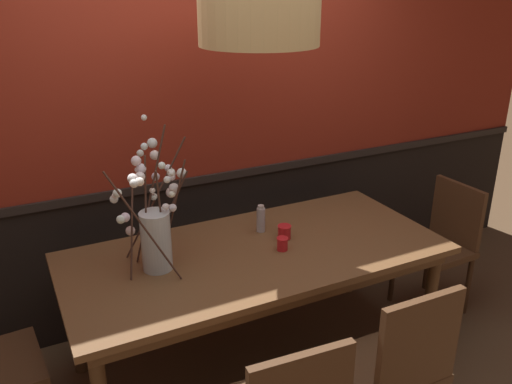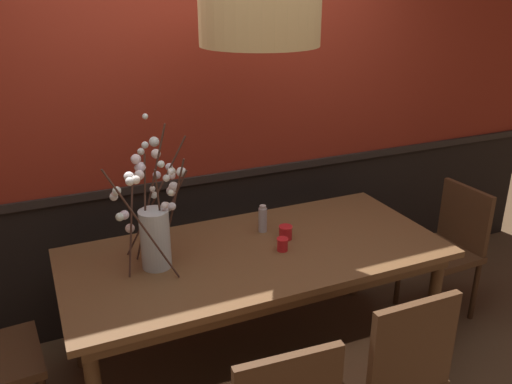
# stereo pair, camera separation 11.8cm
# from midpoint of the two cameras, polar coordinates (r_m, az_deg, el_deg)

# --- Properties ---
(ground_plane) EXTENTS (24.00, 24.00, 0.00)m
(ground_plane) POSITION_cam_midpoint_polar(r_m,az_deg,el_deg) (3.38, 1.05, -17.73)
(ground_plane) COLOR brown
(back_wall) EXTENTS (5.60, 0.14, 2.69)m
(back_wall) POSITION_cam_midpoint_polar(r_m,az_deg,el_deg) (3.43, -4.33, 7.93)
(back_wall) COLOR black
(back_wall) RESTS_ON ground
(dining_table) EXTENTS (2.11, 0.97, 0.76)m
(dining_table) POSITION_cam_midpoint_polar(r_m,az_deg,el_deg) (3.00, 1.14, -7.61)
(dining_table) COLOR brown
(dining_table) RESTS_ON ground
(chair_far_side_left) EXTENTS (0.48, 0.45, 0.98)m
(chair_far_side_left) POSITION_cam_midpoint_polar(r_m,az_deg,el_deg) (3.75, -8.86, -3.85)
(chair_far_side_left) COLOR #4C301C
(chair_far_side_left) RESTS_ON ground
(chair_near_side_right) EXTENTS (0.45, 0.42, 0.94)m
(chair_near_side_right) POSITION_cam_midpoint_polar(r_m,az_deg,el_deg) (2.60, 15.84, -17.74)
(chair_near_side_right) COLOR #4C301C
(chair_near_side_right) RESTS_ON ground
(chair_head_east_end) EXTENTS (0.42, 0.44, 0.90)m
(chair_head_east_end) POSITION_cam_midpoint_polar(r_m,az_deg,el_deg) (3.82, 20.91, -5.20)
(chair_head_east_end) COLOR #4C301C
(chair_head_east_end) RESTS_ON ground
(vase_with_blossoms) EXTENTS (0.46, 0.64, 0.77)m
(vase_with_blossoms) POSITION_cam_midpoint_polar(r_m,az_deg,el_deg) (2.76, -9.67, -3.68)
(vase_with_blossoms) COLOR silver
(vase_with_blossoms) RESTS_ON dining_table
(candle_holder_nearer_center) EXTENTS (0.08, 0.08, 0.08)m
(candle_holder_nearer_center) POSITION_cam_midpoint_polar(r_m,az_deg,el_deg) (3.07, 4.30, -4.37)
(candle_holder_nearer_center) COLOR red
(candle_holder_nearer_center) RESTS_ON dining_table
(candle_holder_nearer_edge) EXTENTS (0.07, 0.07, 0.08)m
(candle_holder_nearer_edge) POSITION_cam_midpoint_polar(r_m,az_deg,el_deg) (2.95, 4.02, -5.64)
(candle_holder_nearer_edge) COLOR red
(candle_holder_nearer_edge) RESTS_ON dining_table
(condiment_bottle) EXTENTS (0.05, 0.05, 0.17)m
(condiment_bottle) POSITION_cam_midpoint_polar(r_m,az_deg,el_deg) (3.14, 1.81, -2.94)
(condiment_bottle) COLOR #ADADB2
(condiment_bottle) RESTS_ON dining_table
(pendant_lamp) EXTENTS (0.59, 0.59, 0.83)m
(pendant_lamp) POSITION_cam_midpoint_polar(r_m,az_deg,el_deg) (2.68, 1.72, 18.05)
(pendant_lamp) COLOR tan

